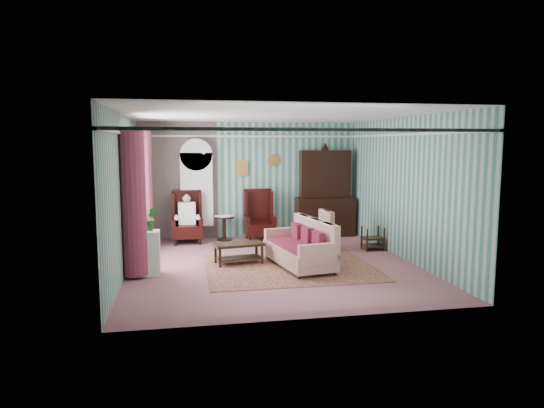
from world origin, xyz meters
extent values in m
plane|color=#8A5053|center=(0.00, 0.00, 0.00)|extent=(6.00, 6.00, 0.00)
cube|color=#3D6E65|center=(0.00, 3.00, 1.45)|extent=(5.50, 0.02, 2.90)
cube|color=#3D6E65|center=(0.00, -3.00, 1.45)|extent=(5.50, 0.02, 2.90)
cube|color=#3D6E65|center=(-2.75, 0.00, 1.45)|extent=(0.02, 6.00, 2.90)
cube|color=#3D6E65|center=(2.75, 0.00, 1.45)|extent=(0.02, 6.00, 2.90)
cube|color=white|center=(0.00, 0.00, 2.90)|extent=(5.50, 6.00, 0.02)
cube|color=#834358|center=(-1.80, 2.99, 1.45)|extent=(1.90, 0.01, 2.90)
cube|color=silver|center=(0.00, 0.00, 2.55)|extent=(5.50, 6.00, 0.05)
cube|color=white|center=(-2.72, 0.60, 1.55)|extent=(0.04, 1.50, 1.90)
cylinder|color=maroon|center=(-2.55, -0.45, 1.35)|extent=(0.44, 0.44, 2.60)
cylinder|color=maroon|center=(-2.55, 1.65, 1.35)|extent=(0.44, 0.44, 2.60)
cube|color=#AB6B2D|center=(-0.20, 2.97, 1.75)|extent=(0.30, 0.03, 0.38)
cube|color=silver|center=(-1.35, 2.84, 1.12)|extent=(0.80, 0.28, 2.24)
cube|color=black|center=(1.90, 2.72, 1.18)|extent=(1.50, 0.56, 2.36)
cube|color=black|center=(-1.60, 2.45, 0.62)|extent=(0.76, 0.80, 1.25)
cube|color=black|center=(0.15, 2.45, 0.62)|extent=(0.76, 0.80, 1.25)
cylinder|color=black|center=(-0.70, 2.60, 0.30)|extent=(0.50, 0.50, 0.60)
cube|color=black|center=(2.47, 0.90, 0.27)|extent=(0.45, 0.38, 0.54)
cube|color=silver|center=(-2.40, -0.30, 0.40)|extent=(0.55, 0.35, 0.80)
cube|color=#4F1A1E|center=(0.30, -0.30, 0.01)|extent=(3.20, 2.60, 0.01)
cube|color=beige|center=(0.48, -0.25, 0.56)|extent=(1.28, 1.99, 1.11)
cube|color=#B8B38E|center=(1.17, 1.08, 0.55)|extent=(0.85, 0.81, 1.09)
cube|color=black|center=(-0.63, 0.20, 0.21)|extent=(1.03, 0.61, 0.42)
imported|color=#1D5A1C|center=(-2.45, -0.37, 1.01)|extent=(0.42, 0.38, 0.41)
imported|color=#225019|center=(-2.28, -0.20, 1.01)|extent=(0.27, 0.24, 0.42)
imported|color=#265219|center=(-2.51, -0.28, 0.97)|extent=(0.22, 0.22, 0.35)
camera|label=1|loc=(-1.72, -9.14, 2.37)|focal=32.00mm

